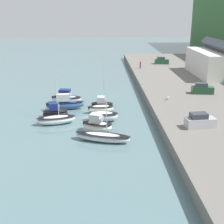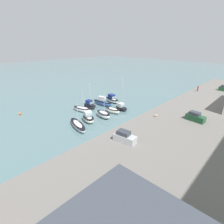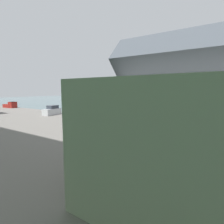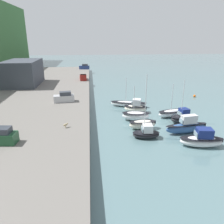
% 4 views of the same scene
% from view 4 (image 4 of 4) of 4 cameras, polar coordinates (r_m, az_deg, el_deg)
% --- Properties ---
extents(ground_plane, '(320.00, 320.00, 0.00)m').
position_cam_4_polar(ground_plane, '(39.51, 9.78, -3.04)').
color(ground_plane, slate).
extents(yacht_club_building, '(14.09, 8.59, 6.79)m').
position_cam_4_polar(yacht_club_building, '(67.51, -22.15, 9.51)').
color(yacht_club_building, '#3D424C').
rests_on(yacht_club_building, quay_promenade).
extents(moored_boat_0, '(2.47, 4.27, 9.74)m').
position_cam_4_polar(moored_boat_0, '(33.83, 8.94, -5.41)').
color(moored_boat_0, black).
rests_on(moored_boat_0, ground_plane).
extents(moored_boat_1, '(2.20, 4.74, 1.53)m').
position_cam_4_polar(moored_boat_1, '(36.92, 7.96, -3.20)').
color(moored_boat_1, white).
rests_on(moored_boat_1, ground_plane).
extents(moored_boat_2, '(3.02, 5.30, 6.42)m').
position_cam_4_polar(moored_boat_2, '(40.51, 6.18, -0.96)').
color(moored_boat_2, silver).
rests_on(moored_boat_2, ground_plane).
extents(moored_boat_3, '(3.66, 5.11, 2.79)m').
position_cam_4_polar(moored_boat_3, '(44.81, 6.18, 1.21)').
color(moored_boat_3, white).
rests_on(moored_boat_3, ground_plane).
extents(moored_boat_4, '(4.32, 8.29, 6.31)m').
position_cam_4_polar(moored_boat_4, '(48.42, 4.31, 2.17)').
color(moored_boat_4, silver).
rests_on(moored_boat_4, ground_plane).
extents(moored_boat_5, '(3.14, 6.31, 2.70)m').
position_cam_4_polar(moored_boat_5, '(33.31, 22.40, -6.74)').
color(moored_boat_5, silver).
rests_on(moored_boat_5, ground_plane).
extents(moored_boat_6, '(2.39, 7.21, 3.00)m').
position_cam_4_polar(moored_boat_6, '(36.87, 18.90, -3.60)').
color(moored_boat_6, '#33568E').
rests_on(moored_boat_6, ground_plane).
extents(moored_boat_7, '(2.82, 4.64, 7.84)m').
position_cam_4_polar(moored_boat_7, '(41.13, 17.93, -1.35)').
color(moored_boat_7, black).
rests_on(moored_boat_7, ground_plane).
extents(moored_boat_8, '(3.54, 6.58, 6.44)m').
position_cam_4_polar(moored_boat_8, '(43.76, 15.60, -0.23)').
color(moored_boat_8, white).
rests_on(moored_boat_8, ground_plane).
extents(parked_car_0, '(2.31, 4.39, 2.16)m').
position_cam_4_polar(parked_car_0, '(46.98, -12.36, 3.73)').
color(parked_car_0, '#B7B7BC').
rests_on(parked_car_0, quay_promenade).
extents(parked_car_2, '(2.26, 4.37, 2.16)m').
position_cam_4_polar(parked_car_2, '(95.22, -7.20, 11.62)').
color(parked_car_2, navy).
rests_on(parked_car_2, quay_promenade).
extents(parked_car_3, '(2.22, 4.36, 2.16)m').
position_cam_4_polar(parked_car_3, '(31.41, -27.20, -5.74)').
color(parked_car_3, '#1E4C2D').
rests_on(parked_car_3, quay_promenade).
extents(pickup_truck_0, '(4.86, 2.31, 1.90)m').
position_cam_4_polar(pickup_truck_0, '(70.48, -7.56, 8.95)').
color(pickup_truck_0, maroon).
rests_on(pickup_truck_0, quay_promenade).
extents(dog_on_quay, '(0.75, 0.80, 0.68)m').
position_cam_4_polar(dog_on_quay, '(33.58, -12.02, -3.26)').
color(dog_on_quay, tan).
rests_on(dog_on_quay, quay_promenade).
extents(mooring_buoy_0, '(0.65, 0.65, 0.65)m').
position_cam_4_polar(mooring_buoy_0, '(60.04, 20.74, 3.97)').
color(mooring_buoy_0, orange).
rests_on(mooring_buoy_0, ground_plane).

